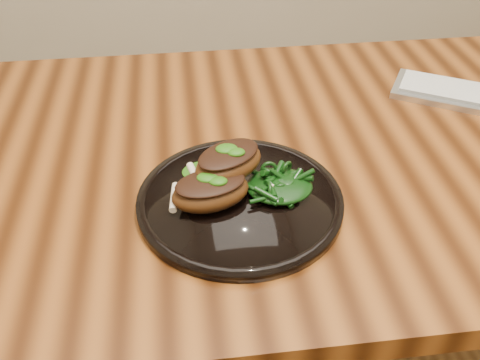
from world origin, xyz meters
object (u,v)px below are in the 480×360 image
Objects in this scene: plate at (240,201)px; greens_heap at (280,182)px; desk at (321,181)px; lamb_chop_front at (210,190)px.

greens_heap reaches higher than plate.
desk is 0.29m from lamb_chop_front.
greens_heap is (0.10, 0.02, -0.01)m from lamb_chop_front.
desk is at bearing 40.74° from plate.
plate is at bearing 13.71° from lamb_chop_front.
greens_heap is at bearing 5.19° from plate.
plate is 0.06m from lamb_chop_front.
greens_heap is (0.06, 0.01, 0.02)m from plate.
desk is at bearing 36.25° from lamb_chop_front.
lamb_chop_front is 1.29× the size of greens_heap.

